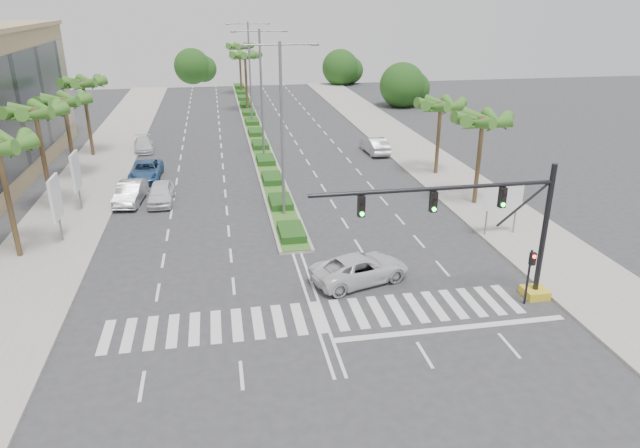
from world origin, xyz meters
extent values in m
plane|color=#333335|center=(0.00, 0.00, 0.00)|extent=(160.00, 160.00, 0.00)
cube|color=gray|center=(15.20, 20.00, 0.07)|extent=(6.00, 120.00, 0.15)
cube|color=gray|center=(-15.20, 20.00, 0.07)|extent=(6.00, 120.00, 0.15)
cube|color=gray|center=(0.00, 45.00, 0.10)|extent=(2.20, 75.00, 0.20)
cube|color=#2B5F20|center=(0.00, 45.00, 0.22)|extent=(1.80, 75.00, 0.04)
cube|color=gold|center=(11.50, 0.00, 0.23)|extent=(1.20, 1.20, 0.45)
cylinder|color=black|center=(11.50, 0.00, 3.70)|extent=(0.28, 0.28, 7.00)
cylinder|color=black|center=(5.50, 0.00, 6.30)|extent=(12.00, 0.20, 0.20)
cylinder|color=black|center=(10.10, 0.00, 5.20)|extent=(2.53, 0.12, 2.15)
cube|color=black|center=(9.00, 0.00, 5.65)|extent=(0.32, 0.24, 1.00)
cylinder|color=#19E533|center=(9.00, -0.14, 5.33)|extent=(0.20, 0.06, 0.20)
cube|color=black|center=(5.50, 0.00, 5.65)|extent=(0.32, 0.24, 1.00)
cylinder|color=#19E533|center=(5.50, -0.14, 5.33)|extent=(0.20, 0.06, 0.20)
cube|color=black|center=(2.00, 0.00, 5.65)|extent=(0.32, 0.24, 1.00)
cylinder|color=#19E533|center=(2.00, -0.14, 5.33)|extent=(0.20, 0.06, 0.20)
cylinder|color=black|center=(10.60, -0.60, 1.50)|extent=(0.12, 0.12, 3.00)
cube|color=black|center=(10.60, -0.75, 2.60)|extent=(0.28, 0.22, 0.65)
cylinder|color=red|center=(10.60, -0.88, 2.78)|extent=(0.18, 0.05, 0.18)
cylinder|color=slate|center=(12.50, 8.00, 1.40)|extent=(0.10, 0.10, 2.80)
cylinder|color=slate|center=(14.50, 8.00, 1.40)|extent=(0.10, 0.10, 2.80)
cube|color=#0C6638|center=(13.50, 8.00, 2.60)|extent=(2.60, 0.08, 1.50)
cube|color=white|center=(13.50, 7.95, 2.60)|extent=(2.70, 0.02, 1.60)
cylinder|color=slate|center=(-14.50, 12.00, 1.40)|extent=(0.12, 0.12, 2.80)
cube|color=white|center=(-14.50, 12.00, 3.00)|extent=(0.18, 2.10, 2.70)
cube|color=#D8594C|center=(-14.50, 12.00, 3.00)|extent=(0.12, 2.00, 2.60)
cylinder|color=slate|center=(-14.50, 18.00, 1.40)|extent=(0.12, 0.12, 2.80)
cube|color=white|center=(-14.50, 18.00, 3.00)|extent=(0.18, 2.10, 2.70)
cube|color=#D8594C|center=(-14.50, 18.00, 3.00)|extent=(0.12, 2.00, 2.60)
cylinder|color=brown|center=(-16.50, 10.00, 3.50)|extent=(0.32, 0.32, 7.00)
cone|color=#2A591C|center=(-15.40, 10.00, 6.80)|extent=(0.90, 3.62, 1.50)
cone|color=#2A591C|center=(-15.81, 10.86, 6.80)|extent=(3.39, 2.96, 1.50)
cone|color=#2A591C|center=(-15.81, 9.14, 6.80)|extent=(3.39, 2.96, 1.50)
cylinder|color=brown|center=(-16.50, 18.00, 3.70)|extent=(0.32, 0.32, 7.40)
sphere|color=brown|center=(-16.50, 18.00, 7.30)|extent=(0.70, 0.70, 0.70)
cone|color=#2A591C|center=(-15.40, 18.00, 7.20)|extent=(0.90, 3.62, 1.50)
cone|color=#2A591C|center=(-15.81, 18.86, 7.20)|extent=(3.39, 2.96, 1.50)
cone|color=#2A591C|center=(-16.74, 19.07, 7.20)|extent=(3.73, 1.68, 1.50)
cone|color=#2A591C|center=(-17.49, 18.48, 7.20)|extent=(2.38, 3.65, 1.50)
cone|color=#2A591C|center=(-17.49, 17.52, 7.20)|extent=(2.38, 3.65, 1.50)
cone|color=#2A591C|center=(-16.74, 16.93, 7.20)|extent=(3.73, 1.68, 1.50)
cone|color=#2A591C|center=(-15.81, 17.14, 7.20)|extent=(3.39, 2.96, 1.50)
cylinder|color=brown|center=(-16.50, 26.00, 3.40)|extent=(0.32, 0.32, 6.80)
sphere|color=brown|center=(-16.50, 26.00, 6.70)|extent=(0.70, 0.70, 0.70)
cone|color=#2A591C|center=(-15.40, 26.00, 6.60)|extent=(0.90, 3.62, 1.50)
cone|color=#2A591C|center=(-15.81, 26.86, 6.60)|extent=(3.39, 2.96, 1.50)
cone|color=#2A591C|center=(-16.74, 27.07, 6.60)|extent=(3.73, 1.68, 1.50)
cone|color=#2A591C|center=(-17.49, 26.48, 6.60)|extent=(2.38, 3.65, 1.50)
cone|color=#2A591C|center=(-17.49, 25.52, 6.60)|extent=(2.38, 3.65, 1.50)
cone|color=#2A591C|center=(-16.74, 24.93, 6.60)|extent=(3.73, 1.68, 1.50)
cone|color=#2A591C|center=(-15.81, 25.14, 6.60)|extent=(3.39, 2.96, 1.50)
cylinder|color=brown|center=(-16.50, 34.00, 3.60)|extent=(0.32, 0.32, 7.20)
sphere|color=brown|center=(-16.50, 34.00, 7.10)|extent=(0.70, 0.70, 0.70)
cone|color=#2A591C|center=(-15.40, 34.00, 7.00)|extent=(0.90, 3.62, 1.50)
cone|color=#2A591C|center=(-15.81, 34.86, 7.00)|extent=(3.39, 2.96, 1.50)
cone|color=#2A591C|center=(-16.74, 35.07, 7.00)|extent=(3.73, 1.68, 1.50)
cone|color=#2A591C|center=(-17.49, 34.48, 7.00)|extent=(2.38, 3.65, 1.50)
cone|color=#2A591C|center=(-17.49, 33.52, 7.00)|extent=(2.38, 3.65, 1.50)
cone|color=#2A591C|center=(-16.74, 32.93, 7.00)|extent=(3.73, 1.68, 1.50)
cone|color=#2A591C|center=(-15.81, 33.14, 7.00)|extent=(3.39, 2.96, 1.50)
cylinder|color=brown|center=(14.50, 14.00, 3.25)|extent=(0.32, 0.32, 6.50)
sphere|color=brown|center=(14.50, 14.00, 6.40)|extent=(0.70, 0.70, 0.70)
cone|color=#2A591C|center=(15.60, 14.00, 6.30)|extent=(0.90, 3.62, 1.50)
cone|color=#2A591C|center=(15.19, 14.86, 6.30)|extent=(3.39, 2.96, 1.50)
cone|color=#2A591C|center=(14.26, 15.07, 6.30)|extent=(3.73, 1.68, 1.50)
cone|color=#2A591C|center=(13.51, 14.48, 6.30)|extent=(2.38, 3.65, 1.50)
cone|color=#2A591C|center=(13.51, 13.52, 6.30)|extent=(2.38, 3.65, 1.50)
cone|color=#2A591C|center=(14.26, 12.93, 6.30)|extent=(3.73, 1.68, 1.50)
cone|color=#2A591C|center=(15.19, 13.14, 6.30)|extent=(3.39, 2.96, 1.50)
cylinder|color=brown|center=(14.50, 22.00, 3.10)|extent=(0.32, 0.32, 6.20)
sphere|color=brown|center=(14.50, 22.00, 6.10)|extent=(0.70, 0.70, 0.70)
cone|color=#2A591C|center=(15.60, 22.00, 6.00)|extent=(0.90, 3.62, 1.50)
cone|color=#2A591C|center=(15.19, 22.86, 6.00)|extent=(3.39, 2.96, 1.50)
cone|color=#2A591C|center=(14.26, 23.07, 6.00)|extent=(3.73, 1.68, 1.50)
cone|color=#2A591C|center=(13.51, 22.48, 6.00)|extent=(2.38, 3.65, 1.50)
cone|color=#2A591C|center=(13.51, 21.52, 6.00)|extent=(2.38, 3.65, 1.50)
cone|color=#2A591C|center=(14.26, 20.93, 6.00)|extent=(3.73, 1.68, 1.50)
cone|color=#2A591C|center=(15.19, 21.14, 6.00)|extent=(3.39, 2.96, 1.50)
cylinder|color=brown|center=(0.00, 55.00, 3.75)|extent=(0.32, 0.32, 7.50)
sphere|color=brown|center=(0.00, 55.00, 7.40)|extent=(0.70, 0.70, 0.70)
cone|color=#2A591C|center=(1.10, 55.00, 7.30)|extent=(0.90, 3.62, 1.50)
cone|color=#2A591C|center=(0.69, 55.86, 7.30)|extent=(3.39, 2.96, 1.50)
cone|color=#2A591C|center=(-0.24, 56.07, 7.30)|extent=(3.73, 1.68, 1.50)
cone|color=#2A591C|center=(-0.99, 55.48, 7.30)|extent=(2.38, 3.65, 1.50)
cone|color=#2A591C|center=(-0.99, 54.52, 7.30)|extent=(2.38, 3.65, 1.50)
cone|color=#2A591C|center=(-0.24, 53.93, 7.30)|extent=(3.73, 1.68, 1.50)
cone|color=#2A591C|center=(0.69, 54.14, 7.30)|extent=(3.39, 2.96, 1.50)
cylinder|color=brown|center=(0.00, 70.00, 3.75)|extent=(0.32, 0.32, 7.50)
sphere|color=brown|center=(0.00, 70.00, 7.40)|extent=(0.70, 0.70, 0.70)
cone|color=#2A591C|center=(1.10, 70.00, 7.30)|extent=(0.90, 3.62, 1.50)
cone|color=#2A591C|center=(0.69, 70.86, 7.30)|extent=(3.39, 2.96, 1.50)
cone|color=#2A591C|center=(-0.24, 71.07, 7.30)|extent=(3.73, 1.68, 1.50)
cone|color=#2A591C|center=(-0.99, 70.48, 7.30)|extent=(2.38, 3.65, 1.50)
cone|color=#2A591C|center=(-0.99, 69.52, 7.30)|extent=(2.38, 3.65, 1.50)
cone|color=#2A591C|center=(-0.24, 68.93, 7.30)|extent=(3.73, 1.68, 1.50)
cone|color=#2A591C|center=(0.69, 69.14, 7.30)|extent=(3.39, 2.96, 1.50)
cylinder|color=slate|center=(0.00, 14.00, 6.00)|extent=(0.20, 0.20, 12.00)
cylinder|color=slate|center=(-1.20, 14.00, 11.80)|extent=(2.40, 0.10, 0.10)
cylinder|color=slate|center=(1.20, 14.00, 11.80)|extent=(2.40, 0.10, 0.10)
cube|color=slate|center=(-2.30, 14.00, 11.75)|extent=(0.50, 0.25, 0.12)
cube|color=slate|center=(2.30, 14.00, 11.75)|extent=(0.50, 0.25, 0.12)
cylinder|color=slate|center=(0.00, 30.00, 6.00)|extent=(0.20, 0.20, 12.00)
cylinder|color=slate|center=(-1.20, 30.00, 11.80)|extent=(2.40, 0.10, 0.10)
cylinder|color=slate|center=(1.20, 30.00, 11.80)|extent=(2.40, 0.10, 0.10)
cube|color=slate|center=(-2.30, 30.00, 11.75)|extent=(0.50, 0.25, 0.12)
cube|color=slate|center=(2.30, 30.00, 11.75)|extent=(0.50, 0.25, 0.12)
cylinder|color=slate|center=(0.00, 46.00, 6.00)|extent=(0.20, 0.20, 12.00)
cylinder|color=slate|center=(-1.20, 46.00, 11.80)|extent=(2.40, 0.10, 0.10)
cylinder|color=slate|center=(1.20, 46.00, 11.80)|extent=(2.40, 0.10, 0.10)
cube|color=slate|center=(-2.30, 46.00, 11.75)|extent=(0.50, 0.25, 0.12)
cube|color=slate|center=(2.30, 46.00, 11.75)|extent=(0.50, 0.25, 0.12)
imported|color=silver|center=(-8.84, 18.63, 0.79)|extent=(1.88, 4.64, 1.58)
imported|color=#B9BABF|center=(-11.11, 19.08, 0.81)|extent=(2.23, 5.08, 1.62)
imported|color=#2C5386|center=(-10.56, 25.19, 0.75)|extent=(2.63, 5.48, 1.51)
imported|color=silver|center=(-11.80, 35.30, 0.66)|extent=(2.33, 4.70, 1.31)
imported|color=silver|center=(2.91, 3.35, 0.77)|extent=(6.04, 4.05, 1.54)
imported|color=#BBBABF|center=(11.16, 30.13, 0.82)|extent=(2.01, 5.06, 1.64)
camera|label=1|loc=(-4.33, -23.93, 14.61)|focal=32.00mm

